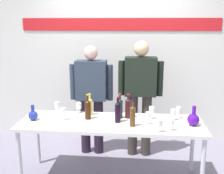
% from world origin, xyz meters
% --- Properties ---
extents(back_wall, '(4.57, 0.11, 3.00)m').
position_xyz_m(back_wall, '(0.00, 1.44, 1.50)').
color(back_wall, silver).
rests_on(back_wall, ground).
extents(display_table, '(2.22, 0.69, 0.77)m').
position_xyz_m(display_table, '(0.00, 0.00, 0.71)').
color(display_table, silver).
rests_on(display_table, ground).
extents(decanter_blue_left, '(0.12, 0.12, 0.19)m').
position_xyz_m(decanter_blue_left, '(-0.96, -0.03, 0.83)').
color(decanter_blue_left, navy).
rests_on(decanter_blue_left, display_table).
extents(decanter_blue_right, '(0.14, 0.14, 0.24)m').
position_xyz_m(decanter_blue_right, '(0.97, -0.03, 0.84)').
color(decanter_blue_right, '#420F90').
rests_on(decanter_blue_right, display_table).
extents(presenter_left, '(0.63, 0.22, 1.62)m').
position_xyz_m(presenter_left, '(-0.35, 0.71, 0.93)').
color(presenter_left, '#231A2B').
rests_on(presenter_left, ground).
extents(presenter_right, '(0.64, 0.22, 1.69)m').
position_xyz_m(presenter_right, '(0.35, 0.71, 0.98)').
color(presenter_right, '#36302C').
rests_on(presenter_right, ground).
extents(wine_bottle_0, '(0.07, 0.07, 0.32)m').
position_xyz_m(wine_bottle_0, '(0.10, 0.14, 0.90)').
color(wine_bottle_0, black).
rests_on(wine_bottle_0, display_table).
extents(wine_bottle_1, '(0.07, 0.07, 0.32)m').
position_xyz_m(wine_bottle_1, '(-0.29, 0.07, 0.90)').
color(wine_bottle_1, '#351707').
rests_on(wine_bottle_1, display_table).
extents(wine_bottle_2, '(0.07, 0.07, 0.32)m').
position_xyz_m(wine_bottle_2, '(0.08, -0.01, 0.90)').
color(wine_bottle_2, black).
rests_on(wine_bottle_2, display_table).
extents(wine_bottle_3, '(0.07, 0.07, 0.29)m').
position_xyz_m(wine_bottle_3, '(-0.29, 0.23, 0.89)').
color(wine_bottle_3, gold).
rests_on(wine_bottle_3, display_table).
extents(wine_bottle_4, '(0.07, 0.07, 0.31)m').
position_xyz_m(wine_bottle_4, '(0.20, 0.16, 0.90)').
color(wine_bottle_4, '#331219').
rests_on(wine_bottle_4, display_table).
extents(wine_bottle_5, '(0.07, 0.07, 0.32)m').
position_xyz_m(wine_bottle_5, '(0.26, -0.12, 0.90)').
color(wine_bottle_5, '#502F14').
rests_on(wine_bottle_5, display_table).
extents(wine_glass_left_0, '(0.07, 0.07, 0.13)m').
position_xyz_m(wine_glass_left_0, '(-0.46, 0.29, 0.86)').
color(wine_glass_left_0, white).
rests_on(wine_glass_left_0, display_table).
extents(wine_glass_left_1, '(0.06, 0.06, 0.16)m').
position_xyz_m(wine_glass_left_1, '(-0.73, 0.23, 0.87)').
color(wine_glass_left_1, white).
rests_on(wine_glass_left_1, display_table).
extents(wine_glass_left_2, '(0.07, 0.07, 0.15)m').
position_xyz_m(wine_glass_left_2, '(-0.59, -0.00, 0.88)').
color(wine_glass_left_2, white).
rests_on(wine_glass_left_2, display_table).
extents(wine_glass_right_0, '(0.06, 0.06, 0.14)m').
position_xyz_m(wine_glass_right_0, '(0.75, 0.11, 0.87)').
color(wine_glass_right_0, white).
rests_on(wine_glass_right_0, display_table).
extents(wine_glass_right_1, '(0.07, 0.07, 0.13)m').
position_xyz_m(wine_glass_right_1, '(0.69, -0.21, 0.86)').
color(wine_glass_right_1, white).
rests_on(wine_glass_right_1, display_table).
extents(wine_glass_right_2, '(0.06, 0.06, 0.15)m').
position_xyz_m(wine_glass_right_2, '(0.83, 0.19, 0.87)').
color(wine_glass_right_2, white).
rests_on(wine_glass_right_2, display_table).
extents(wine_glass_right_3, '(0.07, 0.07, 0.16)m').
position_xyz_m(wine_glass_right_3, '(0.49, 0.14, 0.88)').
color(wine_glass_right_3, white).
rests_on(wine_glass_right_3, display_table).
extents(wine_glass_right_4, '(0.07, 0.07, 0.15)m').
position_xyz_m(wine_glass_right_4, '(0.56, -0.27, 0.87)').
color(wine_glass_right_4, white).
rests_on(wine_glass_right_4, display_table).
extents(wine_glass_right_5, '(0.06, 0.06, 0.15)m').
position_xyz_m(wine_glass_right_5, '(0.44, -0.05, 0.87)').
color(wine_glass_right_5, white).
rests_on(wine_glass_right_5, display_table).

